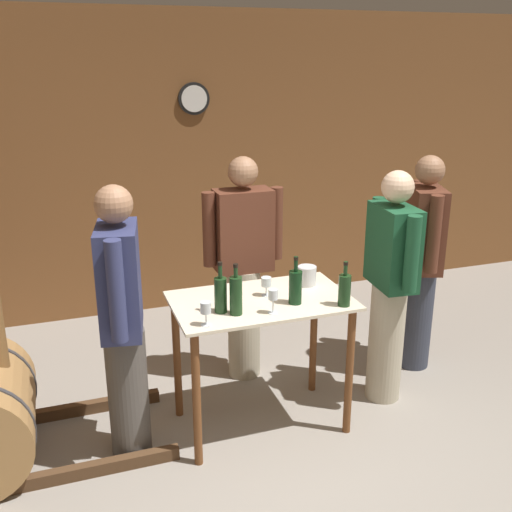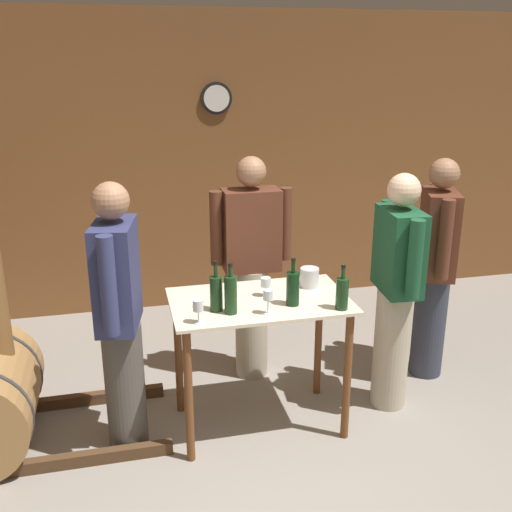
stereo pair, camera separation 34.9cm
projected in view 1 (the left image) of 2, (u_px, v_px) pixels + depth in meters
The scene contains 15 objects.
ground_plane at pixel (315, 499), 3.28m from camera, with size 14.00×14.00×0.00m, color gray.
back_wall at pixel (187, 165), 5.46m from camera, with size 8.40×0.08×2.70m.
tasting_table at pixel (261, 325), 3.74m from camera, with size 1.10×0.66×0.88m.
wine_bottle_far_left at pixel (221, 294), 3.47m from camera, with size 0.07×0.07×0.31m.
wine_bottle_left at pixel (236, 295), 3.43m from camera, with size 0.07×0.07×0.31m.
wine_bottle_center at pixel (295, 286), 3.59m from camera, with size 0.08×0.08×0.30m.
wine_bottle_right at pixel (345, 289), 3.56m from camera, with size 0.07×0.07×0.28m.
wine_glass_near_left at pixel (206, 309), 3.30m from camera, with size 0.06×0.06×0.14m.
wine_glass_near_center at pixel (273, 296), 3.45m from camera, with size 0.06×0.06×0.15m.
wine_glass_near_right at pixel (266, 283), 3.71m from camera, with size 0.06×0.06×0.12m.
ice_bucket at pixel (307, 276), 3.89m from camera, with size 0.12×0.12×0.13m.
person_host at pixel (123, 320), 3.41m from camera, with size 0.29×0.58×1.66m.
person_visitor_with_scarf at pixel (422, 260), 4.44m from camera, with size 0.34×0.56×1.64m.
person_visitor_bearded at pixel (244, 265), 4.30m from camera, with size 0.59×0.24×1.66m.
person_visitor_near_door at pixel (390, 284), 4.00m from camera, with size 0.25×0.59×1.62m.
Camera 1 is at (-1.19, -2.43, 2.31)m, focal length 42.00 mm.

